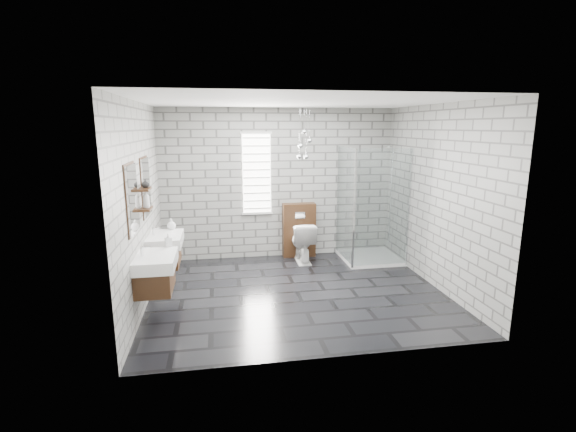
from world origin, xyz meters
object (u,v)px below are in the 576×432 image
object	(u,v)px
cistern_panel	(299,230)
shower_enclosure	(368,234)
vanity_left	(152,263)
vanity_right	(163,241)
toilet	(302,242)

from	to	relation	value
cistern_panel	shower_enclosure	distance (m)	1.25
vanity_left	vanity_right	world-z (taller)	same
vanity_left	vanity_right	bearing A→B (deg)	90.00
shower_enclosure	toilet	bearing A→B (deg)	169.23
cistern_panel	shower_enclosure	world-z (taller)	shower_enclosure
vanity_right	cistern_panel	xyz separation A→B (m)	(2.27, 1.32, -0.26)
vanity_right	vanity_left	bearing A→B (deg)	-90.00
cistern_panel	toilet	distance (m)	0.33
shower_enclosure	toilet	world-z (taller)	shower_enclosure
cistern_panel	toilet	bearing A→B (deg)	-90.00
toilet	vanity_left	bearing A→B (deg)	42.17
vanity_right	shower_enclosure	distance (m)	3.51
vanity_left	vanity_right	size ratio (longest dim) A/B	1.00
cistern_panel	vanity_left	bearing A→B (deg)	-134.47
vanity_left	shower_enclosure	xyz separation A→B (m)	(3.41, 1.79, -0.25)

